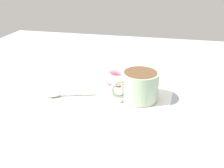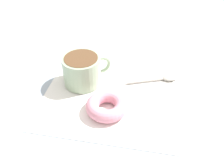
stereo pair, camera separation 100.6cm
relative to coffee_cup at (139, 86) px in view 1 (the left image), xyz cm
name	(u,v)px [view 1 (the left image)]	position (x,y,z in cm)	size (l,w,h in cm)	color
ground_plane	(105,100)	(-0.56, -8.28, -4.89)	(120.00, 120.00, 2.00)	#99A8B7
napkin	(112,92)	(-3.00, -7.13, -3.74)	(29.84, 29.84, 0.30)	white
coffee_cup	(139,86)	(0.00, 0.00, 0.00)	(8.83, 10.90, 6.89)	#9EB793
donut	(118,76)	(-9.47, -6.80, -2.21)	(8.78, 8.78, 2.75)	pink
spoon	(60,95)	(2.43, -19.01, -3.18)	(5.07, 12.52, 0.90)	#B7B2A8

